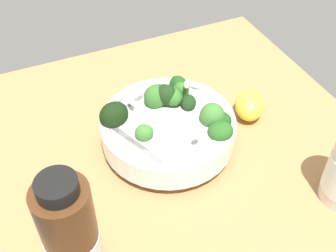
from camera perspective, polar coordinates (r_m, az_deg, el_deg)
The scene contains 4 objects.
ground_plane at distance 69.95cm, azimuth 1.58°, elevation -2.91°, with size 60.06×60.06×3.44cm, color #996D42.
bowl_of_broccoli at distance 65.59cm, azimuth 0.08°, elevation 0.05°, with size 21.12×20.73×9.43cm.
lemon_wedge at distance 72.87cm, azimuth 10.93°, elevation 2.79°, with size 6.60×4.88×4.51cm, color yellow.
bottle_short at distance 50.11cm, azimuth -12.92°, elevation -14.21°, with size 6.40×6.40×17.22cm.
Camera 1 is at (21.20, 42.91, 49.29)cm, focal length 45.26 mm.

